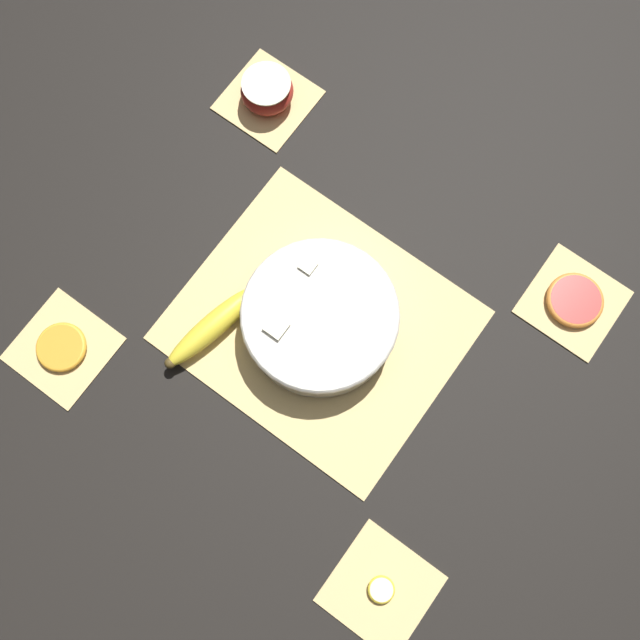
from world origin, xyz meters
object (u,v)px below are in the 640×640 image
orange_slice_whole (61,347)px  grapefruit_slice (575,300)px  fruit_salad_bowl (320,318)px  banana_coin_single (381,590)px  apple_half (267,91)px  whole_banana (212,327)px

orange_slice_whole → grapefruit_slice: size_ratio=0.87×
fruit_salad_bowl → orange_slice_whole: 0.40m
banana_coin_single → apple_half: bearing=-41.3°
apple_half → orange_slice_whole: bearing=90.0°
apple_half → orange_slice_whole: 0.53m
fruit_salad_bowl → apple_half: size_ratio=2.71×
apple_half → fruit_salad_bowl: bearing=138.6°
whole_banana → orange_slice_whole: bearing=43.1°
fruit_salad_bowl → orange_slice_whole: size_ratio=3.04×
whole_banana → apple_half: 0.41m
fruit_salad_bowl → apple_half: bearing=-41.4°
fruit_salad_bowl → grapefruit_slice: 0.40m
grapefruit_slice → orange_slice_whole: bearing=41.3°
whole_banana → banana_coin_single: whole_banana is taller
fruit_salad_bowl → orange_slice_whole: bearing=41.4°
whole_banana → grapefruit_slice: size_ratio=2.04×
banana_coin_single → grapefruit_slice: bearing=-90.0°
orange_slice_whole → banana_coin_single: size_ratio=2.00×
orange_slice_whole → grapefruit_slice: grapefruit_slice is taller
whole_banana → fruit_salad_bowl: bearing=-141.0°
whole_banana → grapefruit_slice: bearing=-139.4°
fruit_salad_bowl → grapefruit_slice: bearing=-138.7°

